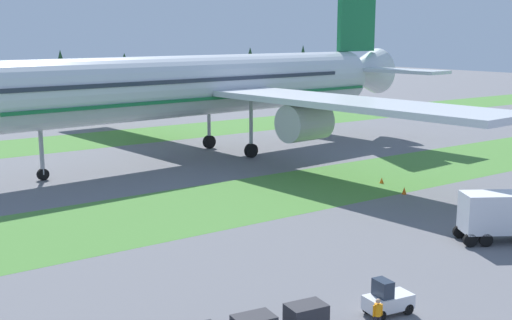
{
  "coord_description": "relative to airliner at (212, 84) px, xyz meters",
  "views": [
    {
      "loc": [
        -26.68,
        -13.41,
        14.61
      ],
      "look_at": [
        5.38,
        31.1,
        4.0
      ],
      "focal_mm": 45.79,
      "sensor_mm": 36.0,
      "label": 1
    }
  ],
  "objects": [
    {
      "name": "taxiway_marker_1",
      "position": [
        5.45,
        -22.84,
        -8.38
      ],
      "size": [
        0.44,
        0.44,
        0.58
      ],
      "primitive_type": "cone",
      "color": "orange",
      "rests_on": "ground"
    },
    {
      "name": "grass_strip_far",
      "position": [
        -15.06,
        19.76,
        -8.67
      ],
      "size": [
        320.0,
        13.89,
        0.01
      ],
      "primitive_type": "cube",
      "color": "#4C8438",
      "rests_on": "ground"
    },
    {
      "name": "ground_crew_loader",
      "position": [
        -19.09,
        -45.81,
        -7.72
      ],
      "size": [
        0.54,
        0.36,
        1.74
      ],
      "rotation": [
        0.0,
        0.0,
        2.88
      ],
      "color": "black",
      "rests_on": "ground"
    },
    {
      "name": "taxiway_marker_0",
      "position": [
        3.82,
        -27.22,
        -8.33
      ],
      "size": [
        0.44,
        0.44,
        0.67
      ],
      "primitive_type": "cone",
      "color": "orange",
      "rests_on": "ground"
    },
    {
      "name": "cargo_dolly_lead",
      "position": [
        -22.13,
        -43.93,
        -7.75
      ],
      "size": [
        2.4,
        1.8,
        1.55
      ],
      "rotation": [
        0.0,
        0.0,
        -1.72
      ],
      "color": "#A3A3A8",
      "rests_on": "ground"
    },
    {
      "name": "baggage_tug",
      "position": [
        -17.16,
        -44.66,
        -7.86
      ],
      "size": [
        2.76,
        1.67,
        1.97
      ],
      "rotation": [
        0.0,
        0.0,
        -1.72
      ],
      "color": "silver",
      "rests_on": "ground"
    },
    {
      "name": "airliner",
      "position": [
        0.0,
        0.0,
        0.0
      ],
      "size": [
        61.5,
        76.02,
        24.17
      ],
      "rotation": [
        0.0,
        0.0,
        1.65
      ],
      "color": "silver",
      "rests_on": "ground"
    },
    {
      "name": "catering_truck",
      "position": [
        -1.13,
        -41.01,
        -6.72
      ],
      "size": [
        7.11,
        5.65,
        3.58
      ],
      "rotation": [
        0.0,
        0.0,
        -2.13
      ],
      "color": "#2D333D",
      "rests_on": "ground"
    },
    {
      "name": "grass_strip_near",
      "position": [
        -15.06,
        -20.02,
        -8.67
      ],
      "size": [
        320.0,
        13.89,
        0.01
      ],
      "primitive_type": "cube",
      "color": "#4C8438",
      "rests_on": "ground"
    }
  ]
}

